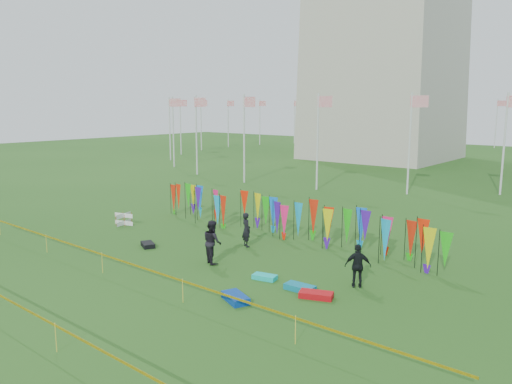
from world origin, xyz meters
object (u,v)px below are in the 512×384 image
Objects in this scene: person_left at (246,230)px; kite_bag_teal at (300,288)px; person_right at (358,266)px; person_mid at (212,242)px; kite_bag_blue at (235,298)px; kite_bag_red at (316,295)px; box_kite at (124,219)px; kite_bag_black at (148,245)px; kite_bag_turquoise at (265,277)px.

person_left is 6.46m from kite_bag_teal.
person_mid is at bearing -18.93° from person_right.
kite_bag_blue is 2.98m from kite_bag_red.
person_left reaches higher than kite_bag_teal.
kite_bag_red is 1.05× the size of kite_bag_teal.
person_mid is 1.14× the size of person_right.
kite_bag_blue is (4.35, -5.63, -0.74)m from person_left.
box_kite is 15.62m from person_right.
person_left reaches higher than box_kite.
person_mid is 2.07× the size of kite_bag_black.
box_kite reaches higher than kite_bag_turquoise.
person_left is at bearing -43.74° from person_right.
kite_bag_turquoise is (3.15, -0.18, -0.89)m from person_mid.
person_left is at bearing 139.66° from kite_bag_turquoise.
kite_bag_black is at bearing 179.75° from kite_bag_teal.
kite_bag_turquoise is (3.72, -3.16, -0.77)m from person_left.
person_right is 4.98m from kite_bag_blue.
person_left is 1.45× the size of kite_bag_blue.
person_mid is at bearing 175.04° from kite_bag_red.
box_kite is 0.42× the size of person_left.
person_left is 0.88× the size of person_mid.
kite_bag_black is (-8.12, 2.42, -0.02)m from kite_bag_blue.
kite_bag_teal is at bearing -0.25° from kite_bag_black.
person_left reaches higher than person_right.
kite_bag_turquoise is 1.82m from kite_bag_teal.
box_kite is 0.77× the size of kite_bag_black.
kite_bag_black is at bearing -179.57° from kite_bag_turquoise.
box_kite is 0.42× the size of person_right.
person_right reaches higher than kite_bag_blue.
person_right is 3.79m from kite_bag_turquoise.
person_mid is at bearing 176.82° from kite_bag_teal.
person_mid reaches higher than kite_bag_red.
person_left is 1.42× the size of kite_bag_red.
person_mid is 1.68× the size of kite_bag_teal.
box_kite is 14.23m from kite_bag_teal.
kite_bag_red reaches higher than kite_bag_black.
kite_bag_teal is (1.81, -0.10, 0.01)m from kite_bag_turquoise.
person_right is at bearing -1.13° from box_kite.
box_kite reaches higher than kite_bag_blue.
person_left reaches higher than kite_bag_turquoise.
kite_bag_red is (14.97, -2.27, -0.25)m from box_kite.
kite_bag_blue reaches higher than kite_bag_black.
kite_bag_black is at bearing 28.10° from person_mid.
person_mid reaches higher than kite_bag_teal.
person_mid is at bearing 125.52° from person_left.
kite_bag_teal is (-1.53, -1.73, -0.75)m from person_right.
person_left is at bearing 40.45° from kite_bag_black.
kite_bag_turquoise is at bearing 176.92° from kite_bag_teal.
kite_bag_blue is (0.63, -2.48, 0.03)m from kite_bag_turquoise.
person_right is (6.49, 1.45, -0.12)m from person_mid.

